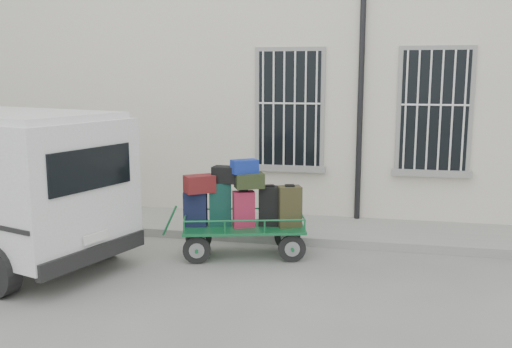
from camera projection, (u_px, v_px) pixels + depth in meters
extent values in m
plane|color=slate|center=(285.00, 272.00, 8.50)|extent=(80.00, 80.00, 0.00)
cube|color=beige|center=(323.00, 71.00, 13.28)|extent=(24.00, 5.00, 6.00)
cylinder|color=black|center=(361.00, 80.00, 10.64)|extent=(0.11, 0.11, 5.60)
cube|color=black|center=(290.00, 109.00, 11.06)|extent=(1.20, 0.08, 2.20)
cube|color=gray|center=(289.00, 168.00, 11.24)|extent=(1.45, 0.22, 0.12)
cube|color=black|center=(434.00, 111.00, 10.51)|extent=(1.20, 0.08, 2.20)
cube|color=gray|center=(431.00, 173.00, 10.69)|extent=(1.45, 0.22, 0.12)
cube|color=gray|center=(303.00, 229.00, 10.60)|extent=(24.00, 1.70, 0.15)
cylinder|color=black|center=(197.00, 250.00, 8.84)|extent=(0.44, 0.17, 0.44)
cylinder|color=gray|center=(197.00, 250.00, 8.84)|extent=(0.25, 0.14, 0.24)
cylinder|color=black|center=(199.00, 238.00, 9.50)|extent=(0.44, 0.17, 0.44)
cylinder|color=gray|center=(199.00, 238.00, 9.50)|extent=(0.25, 0.14, 0.24)
cylinder|color=black|center=(292.00, 249.00, 8.92)|extent=(0.44, 0.17, 0.44)
cylinder|color=gray|center=(292.00, 249.00, 8.92)|extent=(0.25, 0.14, 0.24)
cylinder|color=black|center=(287.00, 237.00, 9.58)|extent=(0.44, 0.17, 0.44)
cylinder|color=gray|center=(287.00, 237.00, 9.58)|extent=(0.25, 0.14, 0.24)
cube|color=#176536|center=(244.00, 227.00, 9.16)|extent=(2.09, 1.35, 0.04)
cylinder|color=#176536|center=(170.00, 221.00, 9.08)|extent=(0.25, 0.10, 0.49)
cube|color=#111B34|center=(195.00, 209.00, 9.14)|extent=(0.40, 0.27, 0.56)
cube|color=black|center=(195.00, 191.00, 9.09)|extent=(0.17, 0.14, 0.03)
cube|color=#0D322E|center=(220.00, 204.00, 9.17)|extent=(0.40, 0.30, 0.70)
cube|color=black|center=(220.00, 182.00, 9.11)|extent=(0.16, 0.14, 0.03)
cube|color=maroon|center=(244.00, 209.00, 9.07)|extent=(0.39, 0.31, 0.58)
cube|color=black|center=(244.00, 191.00, 9.02)|extent=(0.16, 0.13, 0.03)
cube|color=black|center=(270.00, 206.00, 9.18)|extent=(0.37, 0.28, 0.64)
cube|color=black|center=(270.00, 186.00, 9.12)|extent=(0.16, 0.15, 0.03)
cube|color=#2D2816|center=(289.00, 206.00, 9.09)|extent=(0.43, 0.37, 0.65)
cube|color=black|center=(290.00, 186.00, 9.03)|extent=(0.17, 0.16, 0.03)
cube|color=#57111D|center=(199.00, 184.00, 9.03)|extent=(0.54, 0.50, 0.27)
cube|color=black|center=(228.00, 175.00, 9.09)|extent=(0.50, 0.29, 0.26)
cube|color=black|center=(249.00, 181.00, 9.00)|extent=(0.52, 0.45, 0.23)
cube|color=navy|center=(245.00, 166.00, 8.97)|extent=(0.46, 0.42, 0.21)
cube|color=black|center=(91.00, 169.00, 7.73)|extent=(0.50, 1.40, 0.57)
cube|color=black|center=(95.00, 253.00, 7.94)|extent=(0.71, 1.86, 0.23)
cube|color=white|center=(96.00, 237.00, 7.88)|extent=(0.17, 0.43, 0.13)
cylinder|color=black|center=(104.00, 236.00, 9.16)|extent=(0.74, 0.44, 0.71)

